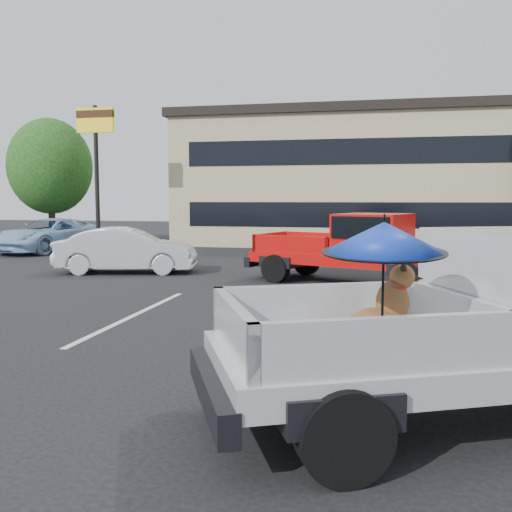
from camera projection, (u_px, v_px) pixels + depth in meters
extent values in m
plane|color=black|center=(271.00, 352.00, 8.18)|extent=(90.00, 90.00, 0.00)
cube|color=silver|center=(134.00, 315.00, 10.76)|extent=(0.12, 5.00, 0.01)
cube|color=silver|center=(470.00, 331.00, 9.50)|extent=(0.12, 5.00, 0.01)
cube|color=tan|center=(391.00, 182.00, 27.88)|extent=(20.00, 8.00, 6.00)
cube|color=black|center=(392.00, 118.00, 27.57)|extent=(20.40, 8.40, 0.40)
cube|color=black|center=(392.00, 215.00, 24.16)|extent=(18.00, 0.08, 1.10)
cube|color=black|center=(393.00, 151.00, 23.89)|extent=(18.00, 0.08, 1.10)
cylinder|color=black|center=(97.00, 179.00, 23.60)|extent=(0.18, 0.18, 6.00)
cube|color=yellow|center=(95.00, 120.00, 23.36)|extent=(1.60, 0.18, 1.00)
cube|color=#381E0C|center=(95.00, 114.00, 23.34)|extent=(1.60, 0.22, 0.30)
cylinder|color=#332114|center=(52.00, 219.00, 27.54)|extent=(0.32, 0.32, 2.42)
ellipsoid|color=#164012|center=(50.00, 166.00, 27.29)|extent=(3.96, 3.96, 4.55)
cylinder|color=#332114|center=(467.00, 213.00, 30.12)|extent=(0.32, 0.32, 2.86)
ellipsoid|color=#164012|center=(469.00, 156.00, 29.82)|extent=(4.68, 4.68, 5.38)
cylinder|color=black|center=(344.00, 436.00, 4.38)|extent=(0.81, 0.57, 0.76)
cylinder|color=black|center=(282.00, 367.00, 6.16)|extent=(0.81, 0.57, 0.76)
cube|color=silver|center=(487.00, 353.00, 5.63)|extent=(5.70, 3.98, 0.28)
cube|color=black|center=(211.00, 390.00, 5.07)|extent=(0.98, 1.86, 0.28)
cube|color=black|center=(349.00, 356.00, 5.32)|extent=(2.86, 2.63, 0.10)
cube|color=silver|center=(320.00, 307.00, 6.14)|extent=(2.13, 1.04, 0.50)
cube|color=silver|center=(391.00, 348.00, 4.44)|extent=(2.13, 1.04, 0.50)
cube|color=silver|center=(233.00, 330.00, 5.06)|extent=(0.85, 1.72, 0.50)
cube|color=silver|center=(457.00, 319.00, 5.52)|extent=(0.85, 1.72, 0.50)
ellipsoid|color=brown|center=(375.00, 325.00, 5.61)|extent=(0.65, 0.61, 0.34)
cylinder|color=brown|center=(405.00, 330.00, 5.59)|extent=(0.08, 0.08, 0.26)
cylinder|color=brown|center=(397.00, 326.00, 5.76)|extent=(0.08, 0.08, 0.26)
ellipsoid|color=brown|center=(392.00, 303.00, 5.63)|extent=(0.42, 0.40, 0.47)
cylinder|color=red|center=(395.00, 288.00, 5.62)|extent=(0.23, 0.23, 0.04)
sphere|color=brown|center=(402.00, 277.00, 5.62)|extent=(0.25, 0.25, 0.25)
cone|color=black|center=(415.00, 278.00, 5.65)|extent=(0.21, 0.18, 0.12)
cone|color=black|center=(404.00, 264.00, 5.54)|extent=(0.09, 0.09, 0.13)
cone|color=black|center=(397.00, 263.00, 5.67)|extent=(0.09, 0.09, 0.13)
cylinder|color=brown|center=(356.00, 337.00, 5.58)|extent=(0.31, 0.05, 0.11)
cylinder|color=black|center=(383.00, 298.00, 5.10)|extent=(0.02, 0.10, 1.05)
cone|color=#1536BB|center=(384.00, 238.00, 5.04)|extent=(1.10, 1.12, 0.36)
cylinder|color=black|center=(384.00, 219.00, 5.03)|extent=(0.02, 0.02, 0.10)
cylinder|color=black|center=(384.00, 252.00, 5.06)|extent=(1.10, 1.10, 0.09)
cylinder|color=black|center=(276.00, 269.00, 14.95)|extent=(0.79, 0.51, 0.74)
cylinder|color=black|center=(307.00, 262.00, 16.45)|extent=(0.79, 0.51, 0.74)
cylinder|color=black|center=(407.00, 278.00, 13.10)|extent=(0.79, 0.51, 0.74)
cylinder|color=black|center=(428.00, 270.00, 14.60)|extent=(0.79, 0.51, 0.74)
cube|color=red|center=(353.00, 259.00, 14.72)|extent=(5.55, 3.53, 0.27)
cube|color=red|center=(429.00, 255.00, 13.67)|extent=(2.00, 2.25, 0.45)
cube|color=black|center=(460.00, 272.00, 13.32)|extent=(0.83, 1.86, 0.29)
cube|color=black|center=(265.00, 259.00, 16.15)|extent=(0.81, 1.85, 0.27)
cube|color=red|center=(373.00, 234.00, 14.37)|extent=(2.11, 2.22, 1.02)
cube|color=black|center=(373.00, 226.00, 14.35)|extent=(2.01, 2.27, 0.53)
cube|color=black|center=(304.00, 254.00, 15.46)|extent=(2.71, 2.44, 0.10)
cube|color=red|center=(318.00, 241.00, 16.14)|extent=(2.13, 0.85, 0.49)
cube|color=red|center=(290.00, 245.00, 14.72)|extent=(2.13, 0.85, 0.49)
cube|color=red|center=(271.00, 241.00, 16.00)|extent=(0.70, 1.71, 0.49)
cube|color=red|center=(341.00, 245.00, 14.87)|extent=(0.70, 1.71, 0.49)
imported|color=silver|center=(127.00, 250.00, 16.90)|extent=(4.30, 2.29, 1.34)
imported|color=#98C0E2|center=(50.00, 235.00, 23.63)|extent=(3.24, 5.35, 1.39)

